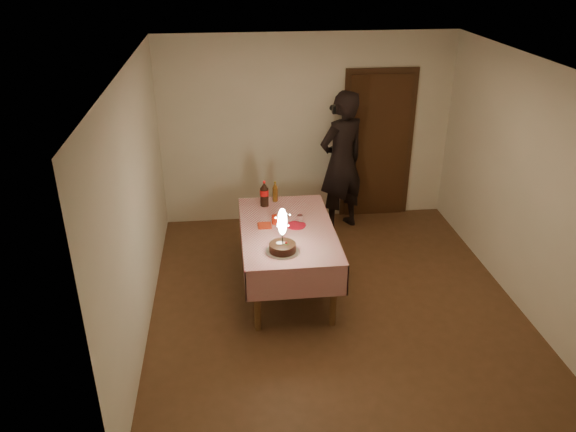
{
  "coord_description": "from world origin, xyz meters",
  "views": [
    {
      "loc": [
        -1.1,
        -5.1,
        3.6
      ],
      "look_at": [
        -0.48,
        0.32,
        0.95
      ],
      "focal_mm": 35.0,
      "sensor_mm": 36.0,
      "label": 1
    }
  ],
  "objects_px": {
    "birthday_cake": "(282,241)",
    "cola_bottle": "(264,194)",
    "red_cup": "(275,220)",
    "dining_table": "(287,236)",
    "photographer": "(341,162)",
    "amber_bottle_left": "(275,192)",
    "red_plate": "(296,225)",
    "clear_cup": "(300,219)"
  },
  "relations": [
    {
      "from": "amber_bottle_left",
      "to": "cola_bottle",
      "type": "bearing_deg",
      "value": -140.47
    },
    {
      "from": "cola_bottle",
      "to": "dining_table",
      "type": "bearing_deg",
      "value": -71.48
    },
    {
      "from": "birthday_cake",
      "to": "amber_bottle_left",
      "type": "distance_m",
      "value": 1.24
    },
    {
      "from": "birthday_cake",
      "to": "photographer",
      "type": "relative_size",
      "value": 0.25
    },
    {
      "from": "birthday_cake",
      "to": "red_cup",
      "type": "bearing_deg",
      "value": 91.32
    },
    {
      "from": "clear_cup",
      "to": "amber_bottle_left",
      "type": "relative_size",
      "value": 0.35
    },
    {
      "from": "red_cup",
      "to": "amber_bottle_left",
      "type": "distance_m",
      "value": 0.62
    },
    {
      "from": "cola_bottle",
      "to": "amber_bottle_left",
      "type": "xyz_separation_m",
      "value": [
        0.14,
        0.11,
        -0.03
      ]
    },
    {
      "from": "clear_cup",
      "to": "cola_bottle",
      "type": "height_order",
      "value": "cola_bottle"
    },
    {
      "from": "red_plate",
      "to": "amber_bottle_left",
      "type": "relative_size",
      "value": 0.86
    },
    {
      "from": "amber_bottle_left",
      "to": "photographer",
      "type": "height_order",
      "value": "photographer"
    },
    {
      "from": "red_plate",
      "to": "clear_cup",
      "type": "distance_m",
      "value": 0.1
    },
    {
      "from": "birthday_cake",
      "to": "cola_bottle",
      "type": "xyz_separation_m",
      "value": [
        -0.1,
        1.13,
        0.03
      ]
    },
    {
      "from": "birthday_cake",
      "to": "cola_bottle",
      "type": "bearing_deg",
      "value": 95.01
    },
    {
      "from": "dining_table",
      "to": "amber_bottle_left",
      "type": "relative_size",
      "value": 6.75
    },
    {
      "from": "red_plate",
      "to": "dining_table",
      "type": "bearing_deg",
      "value": -155.28
    },
    {
      "from": "amber_bottle_left",
      "to": "red_cup",
      "type": "bearing_deg",
      "value": -95.14
    },
    {
      "from": "dining_table",
      "to": "photographer",
      "type": "height_order",
      "value": "photographer"
    },
    {
      "from": "birthday_cake",
      "to": "red_plate",
      "type": "xyz_separation_m",
      "value": [
        0.21,
        0.56,
        -0.12
      ]
    },
    {
      "from": "dining_table",
      "to": "birthday_cake",
      "type": "height_order",
      "value": "birthday_cake"
    },
    {
      "from": "red_cup",
      "to": "amber_bottle_left",
      "type": "bearing_deg",
      "value": 84.86
    },
    {
      "from": "birthday_cake",
      "to": "dining_table",
      "type": "bearing_deg",
      "value": 78.03
    },
    {
      "from": "amber_bottle_left",
      "to": "birthday_cake",
      "type": "bearing_deg",
      "value": -91.86
    },
    {
      "from": "red_plate",
      "to": "amber_bottle_left",
      "type": "height_order",
      "value": "amber_bottle_left"
    },
    {
      "from": "cola_bottle",
      "to": "photographer",
      "type": "relative_size",
      "value": 0.16
    },
    {
      "from": "red_plate",
      "to": "clear_cup",
      "type": "xyz_separation_m",
      "value": [
        0.05,
        0.07,
        0.04
      ]
    },
    {
      "from": "red_cup",
      "to": "cola_bottle",
      "type": "xyz_separation_m",
      "value": [
        -0.08,
        0.5,
        0.1
      ]
    },
    {
      "from": "dining_table",
      "to": "clear_cup",
      "type": "height_order",
      "value": "clear_cup"
    },
    {
      "from": "cola_bottle",
      "to": "red_plate",
      "type": "bearing_deg",
      "value": -61.72
    },
    {
      "from": "cola_bottle",
      "to": "photographer",
      "type": "height_order",
      "value": "photographer"
    },
    {
      "from": "red_plate",
      "to": "cola_bottle",
      "type": "xyz_separation_m",
      "value": [
        -0.31,
        0.57,
        0.15
      ]
    },
    {
      "from": "dining_table",
      "to": "birthday_cake",
      "type": "xyz_separation_m",
      "value": [
        -0.11,
        -0.51,
        0.22
      ]
    },
    {
      "from": "red_cup",
      "to": "cola_bottle",
      "type": "height_order",
      "value": "cola_bottle"
    },
    {
      "from": "dining_table",
      "to": "cola_bottle",
      "type": "height_order",
      "value": "cola_bottle"
    },
    {
      "from": "red_plate",
      "to": "clear_cup",
      "type": "relative_size",
      "value": 2.44
    },
    {
      "from": "cola_bottle",
      "to": "red_cup",
      "type": "bearing_deg",
      "value": -80.37
    },
    {
      "from": "dining_table",
      "to": "birthday_cake",
      "type": "distance_m",
      "value": 0.57
    },
    {
      "from": "dining_table",
      "to": "red_plate",
      "type": "xyz_separation_m",
      "value": [
        0.1,
        0.05,
        0.11
      ]
    },
    {
      "from": "amber_bottle_left",
      "to": "red_plate",
      "type": "bearing_deg",
      "value": -76.23
    },
    {
      "from": "red_plate",
      "to": "red_cup",
      "type": "xyz_separation_m",
      "value": [
        -0.22,
        0.07,
        0.05
      ]
    },
    {
      "from": "clear_cup",
      "to": "dining_table",
      "type": "bearing_deg",
      "value": -141.65
    },
    {
      "from": "dining_table",
      "to": "clear_cup",
      "type": "bearing_deg",
      "value": 38.35
    }
  ]
}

